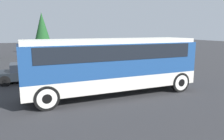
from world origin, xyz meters
The scene contains 5 objects.
ground_plane centered at (0.00, 0.00, 0.00)m, with size 120.00×120.00×0.00m, color #2D2D30.
tour_bus centered at (0.10, 0.00, 1.95)m, with size 9.90×2.61×3.22m.
parked_car_near centered at (4.85, 4.97, 0.67)m, with size 4.03×1.84×1.34m.
parked_car_mid centered at (-4.22, 5.41, 0.69)m, with size 4.29×1.91×1.37m.
tree_left centered at (-1.10, 24.75, 4.02)m, with size 2.54×2.54×6.40m.
Camera 1 is at (-4.91, -11.27, 3.70)m, focal length 35.00 mm.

